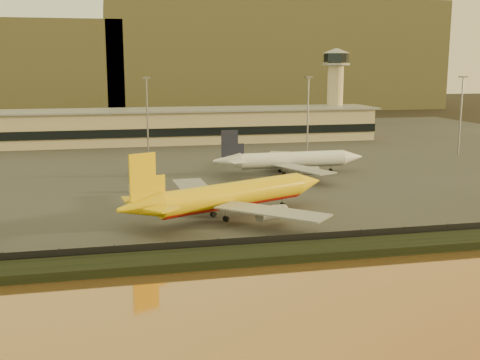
# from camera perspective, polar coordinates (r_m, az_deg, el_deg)

# --- Properties ---
(ground) EXTENTS (900.00, 900.00, 0.00)m
(ground) POSITION_cam_1_polar(r_m,az_deg,el_deg) (108.75, -0.22, -4.73)
(ground) COLOR black
(ground) RESTS_ON ground
(embankment) EXTENTS (320.00, 7.00, 1.40)m
(embankment) POSITION_cam_1_polar(r_m,az_deg,el_deg) (92.73, 2.08, -7.08)
(embankment) COLOR black
(embankment) RESTS_ON ground
(tarmac) EXTENTS (320.00, 220.00, 0.20)m
(tarmac) POSITION_cam_1_polar(r_m,az_deg,el_deg) (200.67, -6.12, 2.48)
(tarmac) COLOR #2D2D2D
(tarmac) RESTS_ON ground
(perimeter_fence) EXTENTS (300.00, 0.05, 2.20)m
(perimeter_fence) POSITION_cam_1_polar(r_m,az_deg,el_deg) (96.24, 1.47, -6.02)
(perimeter_fence) COLOR black
(perimeter_fence) RESTS_ON tarmac
(terminal_building) EXTENTS (202.00, 25.00, 12.60)m
(terminal_building) POSITION_cam_1_polar(r_m,az_deg,el_deg) (229.09, -10.68, 4.94)
(terminal_building) COLOR tan
(terminal_building) RESTS_ON tarmac
(control_tower) EXTENTS (11.20, 11.20, 35.50)m
(control_tower) POSITION_cam_1_polar(r_m,az_deg,el_deg) (251.10, 9.03, 9.03)
(control_tower) COLOR tan
(control_tower) RESTS_ON tarmac
(apron_light_masts) EXTENTS (152.20, 12.20, 25.40)m
(apron_light_masts) POSITION_cam_1_polar(r_m,az_deg,el_deg) (181.71, -0.74, 6.61)
(apron_light_masts) COLOR slate
(apron_light_masts) RESTS_ON tarmac
(distant_hills) EXTENTS (470.00, 160.00, 70.00)m
(distant_hills) POSITION_cam_1_polar(r_m,az_deg,el_deg) (442.23, -12.73, 10.92)
(distant_hills) COLOR brown
(distant_hills) RESTS_ON ground
(dhl_cargo_jet) EXTENTS (45.04, 42.67, 14.18)m
(dhl_cargo_jet) POSITION_cam_1_polar(r_m,az_deg,el_deg) (115.69, -0.93, -1.51)
(dhl_cargo_jet) COLOR #DEB20B
(dhl_cargo_jet) RESTS_ON tarmac
(white_narrowbody_jet) EXTENTS (42.29, 41.40, 12.18)m
(white_narrowbody_jet) POSITION_cam_1_polar(r_m,az_deg,el_deg) (163.14, 4.74, 1.89)
(white_narrowbody_jet) COLOR white
(white_narrowbody_jet) RESTS_ON tarmac
(gse_vehicle_yellow) EXTENTS (4.32, 3.06, 1.78)m
(gse_vehicle_yellow) POSITION_cam_1_polar(r_m,az_deg,el_deg) (137.01, -1.67, -0.99)
(gse_vehicle_yellow) COLOR #DEB20B
(gse_vehicle_yellow) RESTS_ON tarmac
(gse_vehicle_white) EXTENTS (4.37, 2.13, 1.93)m
(gse_vehicle_white) POSITION_cam_1_polar(r_m,az_deg,el_deg) (141.09, -9.60, -0.76)
(gse_vehicle_white) COLOR white
(gse_vehicle_white) RESTS_ON tarmac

